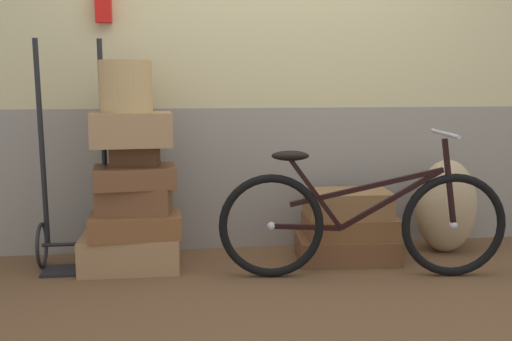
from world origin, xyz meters
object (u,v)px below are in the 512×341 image
burlap_sack (446,206)px  wicker_basket (126,86)px  suitcase_1 (136,225)px  suitcase_4 (135,156)px  suitcase_3 (135,176)px  bicycle (362,221)px  suitcase_2 (135,200)px  suitcase_5 (131,129)px  suitcase_7 (350,225)px  luggage_trolley (76,216)px  suitcase_8 (348,203)px  suitcase_0 (131,251)px  suitcase_6 (346,248)px

burlap_sack → wicker_basket: bearing=-177.8°
suitcase_1 → suitcase_4: 0.42m
suitcase_1 → suitcase_4: (0.01, 0.05, 0.42)m
wicker_basket → suitcase_3: bearing=-6.0°
suitcase_3 → bicycle: 1.40m
suitcase_4 → wicker_basket: size_ratio=0.90×
suitcase_2 → suitcase_5: (-0.01, -0.01, 0.43)m
suitcase_7 → luggage_trolley: bearing=-178.5°
suitcase_3 → suitcase_8: (1.36, 0.02, -0.21)m
suitcase_5 → burlap_sack: 2.16m
suitcase_5 → burlap_sack: (2.08, 0.11, -0.55)m
suitcase_7 → suitcase_4: bearing=-176.7°
suitcase_5 → suitcase_3: bearing=59.5°
suitcase_4 → burlap_sack: (2.07, 0.07, -0.39)m
suitcase_3 → suitcase_4: size_ratio=1.71×
suitcase_3 → suitcase_0: bearing=167.2°
suitcase_2 → suitcase_3: 0.15m
suitcase_6 → suitcase_8: size_ratio=1.17×
suitcase_0 → luggage_trolley: (-0.34, 0.07, 0.22)m
wicker_basket → burlap_sack: wicker_basket is taller
suitcase_2 → suitcase_5: 0.43m
suitcase_5 → suitcase_7: suitcase_5 is taller
suitcase_6 → suitcase_1: bearing=-174.0°
suitcase_2 → luggage_trolley: 0.40m
suitcase_1 → burlap_sack: (2.07, 0.11, 0.03)m
suitcase_7 → luggage_trolley: (-1.75, 0.06, 0.10)m
suitcase_0 → suitcase_4: (0.04, 0.02, 0.60)m
suitcase_8 → luggage_trolley: size_ratio=0.38×
suitcase_6 → wicker_basket: (-1.38, 0.01, 1.05)m
suitcase_6 → suitcase_8: bearing=65.8°
suitcase_2 → suitcase_4: size_ratio=1.54×
suitcase_4 → bicycle: size_ratio=0.17×
suitcase_6 → suitcase_5: bearing=-174.1°
luggage_trolley → bicycle: (1.70, -0.43, 0.01)m
suitcase_6 → bicycle: (-0.01, -0.35, 0.26)m
suitcase_0 → burlap_sack: size_ratio=0.95×
suitcase_3 → suitcase_6: suitcase_3 is taller
suitcase_3 → suitcase_1: bearing=-99.1°
suitcase_4 → suitcase_5: 0.17m
suitcase_0 → suitcase_3: 0.48m
suitcase_1 → wicker_basket: size_ratio=1.74×
suitcase_5 → burlap_sack: size_ratio=0.75×
suitcase_5 → wicker_basket: (-0.03, 0.03, 0.26)m
suitcase_4 → luggage_trolley: luggage_trolley is taller
suitcase_1 → suitcase_7: 1.38m
suitcase_0 → suitcase_3: bearing=-6.9°
wicker_basket → bicycle: wicker_basket is taller
suitcase_1 → burlap_sack: size_ratio=0.86×
suitcase_3 → suitcase_6: (1.34, -0.01, -0.50)m
suitcase_8 → suitcase_4: bearing=-176.6°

